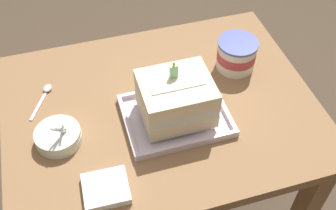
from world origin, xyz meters
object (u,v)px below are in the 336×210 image
object	(u,v)px
bowl_stack	(58,136)
ice_cream_tub	(236,54)
serving_spoon_near_tray	(45,92)
birthday_cake	(176,98)
napkin_pile	(106,189)
foil_tray	(176,116)

from	to	relation	value
bowl_stack	ice_cream_tub	bearing A→B (deg)	13.89
serving_spoon_near_tray	birthday_cake	bearing A→B (deg)	-30.47
napkin_pile	foil_tray	bearing A→B (deg)	37.12
serving_spoon_near_tray	napkin_pile	world-z (taller)	napkin_pile
foil_tray	serving_spoon_near_tray	bearing A→B (deg)	149.53
ice_cream_tub	birthday_cake	bearing A→B (deg)	-147.93
bowl_stack	ice_cream_tub	distance (m)	0.61
foil_tray	bowl_stack	world-z (taller)	bowl_stack
foil_tray	birthday_cake	size ratio (longest dim) A/B	1.51
foil_tray	bowl_stack	xyz separation A→B (m)	(-0.34, 0.01, 0.01)
foil_tray	napkin_pile	xyz separation A→B (m)	(-0.24, -0.18, 0.00)
bowl_stack	ice_cream_tub	world-z (taller)	ice_cream_tub
ice_cream_tub	serving_spoon_near_tray	size ratio (longest dim) A/B	0.93
bowl_stack	serving_spoon_near_tray	xyz separation A→B (m)	(-0.02, 0.20, -0.01)
foil_tray	ice_cream_tub	bearing A→B (deg)	32.07
birthday_cake	napkin_pile	xyz separation A→B (m)	(-0.24, -0.18, -0.07)
bowl_stack	napkin_pile	world-z (taller)	bowl_stack
birthday_cake	ice_cream_tub	size ratio (longest dim) A/B	1.54
foil_tray	ice_cream_tub	xyz separation A→B (m)	(0.25, 0.16, 0.04)
bowl_stack	napkin_pile	xyz separation A→B (m)	(0.10, -0.20, -0.01)
birthday_cake	bowl_stack	size ratio (longest dim) A/B	1.53
birthday_cake	bowl_stack	distance (m)	0.34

